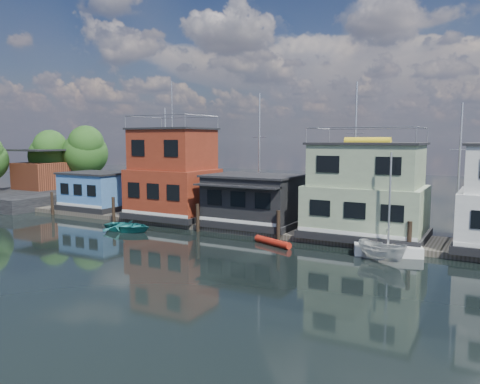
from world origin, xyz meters
The scene contains 13 objects.
ground centered at (0.00, 0.00, 0.00)m, with size 160.00×160.00×0.00m, color black.
dock centered at (0.00, 12.00, 0.20)m, with size 48.00×5.00×0.40m, color #595147.
houseboat_blue centered at (-18.00, 12.00, 2.21)m, with size 6.40×4.90×3.66m.
houseboat_red centered at (-8.50, 12.00, 4.10)m, with size 7.40×5.90×11.86m.
houseboat_dark centered at (-0.50, 11.98, 2.42)m, with size 7.40×6.10×4.06m.
houseboat_green centered at (8.50, 12.00, 3.55)m, with size 8.40×5.90×7.03m.
pilings centered at (-0.33, 9.20, 1.10)m, with size 42.28×0.28×2.20m.
background_masts centered at (4.76, 18.00, 5.55)m, with size 36.40×0.16×12.00m.
shore centered at (-30.67, 15.86, 3.60)m, with size 12.40×15.72×8.24m.
day_sailer centered at (10.82, 8.68, 0.39)m, with size 4.33×2.54×6.48m.
dinghy_teal centered at (-8.86, 6.52, 0.41)m, with size 2.85×3.99×0.83m, color teal.
red_kayak centered at (3.29, 7.63, 0.24)m, with size 0.48×0.48×3.26m, color #B42113.
motorboat centered at (10.83, 6.92, 0.64)m, with size 1.24×3.30×1.27m, color silver.
Camera 1 is at (16.73, -21.06, 7.31)m, focal length 35.00 mm.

